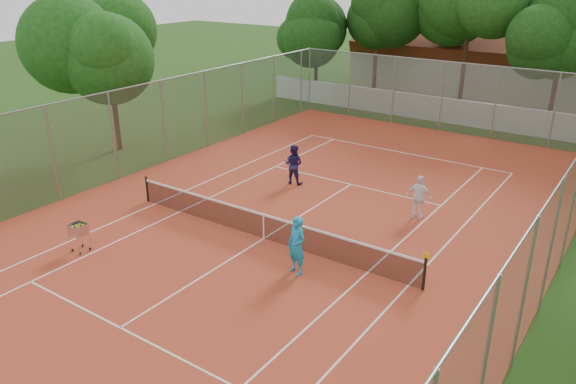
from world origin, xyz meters
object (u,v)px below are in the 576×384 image
Objects in this scene: clubhouse at (474,62)px; player_far_right at (419,197)px; tennis_net at (264,226)px; player_far_left at (294,164)px; ball_hopper at (79,236)px; player_near at (297,246)px.

clubhouse is 9.54× the size of player_far_right.
player_far_left is (-2.19, 5.09, 0.39)m from tennis_net.
ball_hopper is at bearing -136.80° from tennis_net.
tennis_net is 0.72× the size of clubhouse.
clubhouse is at bearing 93.95° from tennis_net.
player_far_right is at bearing -76.58° from clubhouse.
clubhouse is at bearing 112.75° from player_near.
player_near is 1.75× the size of ball_hopper.
clubhouse is 30.64m from player_near.
player_far_left reaches higher than tennis_net.
player_far_right is (5.98, -0.36, -0.02)m from player_far_left.
player_near is at bearing -30.06° from tennis_net.
clubhouse is 24.98m from player_far_right.
player_near is 1.11× the size of player_far_right.
player_far_right is at bearing 51.31° from tennis_net.
player_near is at bearing 113.83° from player_far_left.
player_near is 7.81m from player_far_left.
tennis_net is 6.23m from ball_hopper.
clubhouse is at bearing 80.80° from ball_hopper.
player_far_left is at bearing -6.68° from player_far_right.
player_near reaches higher than player_far_right.
player_near is at bearing 18.56° from ball_hopper.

